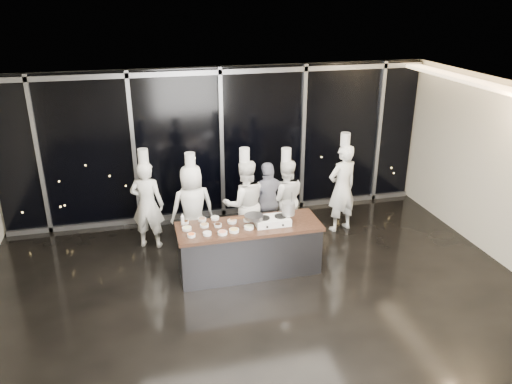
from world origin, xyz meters
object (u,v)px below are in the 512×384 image
chef_far_left (147,204)px  chef_right (285,198)px  frying_pan (253,217)px  chef_side (342,187)px  stock_pot (288,208)px  stove (272,221)px  guest (268,202)px  demo_counter (249,248)px  chef_center (245,203)px  chef_left (193,207)px

chef_far_left → chef_right: chef_far_left is taller
frying_pan → chef_side: 2.46m
stock_pot → frying_pan: bearing=-179.4°
chef_far_left → chef_right: 2.65m
stove → guest: bearing=77.9°
stock_pot → chef_side: 1.95m
demo_counter → chef_center: (0.15, 0.98, 0.42)m
demo_counter → chef_center: bearing=81.2°
stock_pot → chef_center: bearing=118.0°
frying_pan → chef_left: (-0.90, 1.14, -0.22)m
chef_side → chef_left: bearing=-15.1°
guest → chef_left: bearing=-14.2°
frying_pan → guest: guest is taller
chef_far_left → chef_right: bearing=-165.0°
frying_pan → chef_side: (2.13, 1.22, -0.14)m
stock_pot → chef_left: bearing=143.1°
chef_far_left → guest: chef_far_left is taller
demo_counter → stove: bearing=-7.3°
stock_pot → chef_side: (1.51, 1.21, -0.22)m
chef_far_left → guest: bearing=-168.3°
chef_left → guest: chef_left is taller
frying_pan → demo_counter: bearing=152.3°
demo_counter → chef_left: size_ratio=1.29×
chef_right → guest: bearing=23.9°
demo_counter → chef_far_left: 2.19m
chef_far_left → demo_counter: bearing=159.4°
guest → chef_right: size_ratio=0.88×
frying_pan → chef_left: size_ratio=0.30×
demo_counter → chef_right: chef_right is taller
stove → guest: size_ratio=0.37×
chef_left → chef_center: chef_center is taller
chef_far_left → stove: bearing=164.3°
chef_left → demo_counter: bearing=118.9°
demo_counter → chef_far_left: size_ratio=1.26×
chef_left → chef_right: size_ratio=1.04×
frying_pan → chef_center: 1.03m
frying_pan → chef_center: bearing=85.5°
frying_pan → guest: (0.56, 1.11, -0.26)m
stock_pot → chef_side: chef_side is taller
stove → chef_side: 2.18m
stock_pot → chef_center: chef_center is taller
stove → stock_pot: size_ratio=2.66×
chef_left → chef_far_left: bearing=-26.9°
chef_center → frying_pan: bearing=85.0°
chef_left → chef_side: (3.02, 0.08, 0.08)m
chef_right → demo_counter: bearing=58.1°
chef_side → chef_center: bearing=-10.9°
demo_counter → stock_pot: size_ratio=10.98×
frying_pan → chef_left: 1.47m
chef_center → chef_side: chef_side is taller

